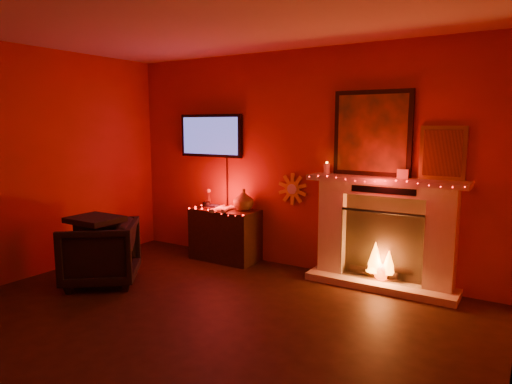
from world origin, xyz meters
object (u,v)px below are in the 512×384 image
at_px(sunburst_clock, 292,189).
at_px(console_table, 226,232).
at_px(fireplace, 384,222).
at_px(tv, 211,136).
at_px(armchair, 100,253).

height_order(sunburst_clock, console_table, sunburst_clock).
xyz_separation_m(fireplace, console_table, (-2.07, -0.13, -0.34)).
xyz_separation_m(sunburst_clock, console_table, (-0.88, -0.22, -0.61)).
distance_m(tv, armchair, 2.15).
xyz_separation_m(console_table, armchair, (-0.67, -1.51, -0.02)).
bearing_deg(sunburst_clock, fireplace, -4.37).
bearing_deg(sunburst_clock, console_table, -166.08).
relative_size(tv, sunburst_clock, 3.10).
height_order(fireplace, tv, fireplace).
bearing_deg(armchair, console_table, 117.03).
bearing_deg(sunburst_clock, tv, -178.76).
relative_size(tv, armchair, 1.56).
bearing_deg(tv, fireplace, -1.50).
bearing_deg(armchair, tv, 131.07).
distance_m(sunburst_clock, armchair, 2.41).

